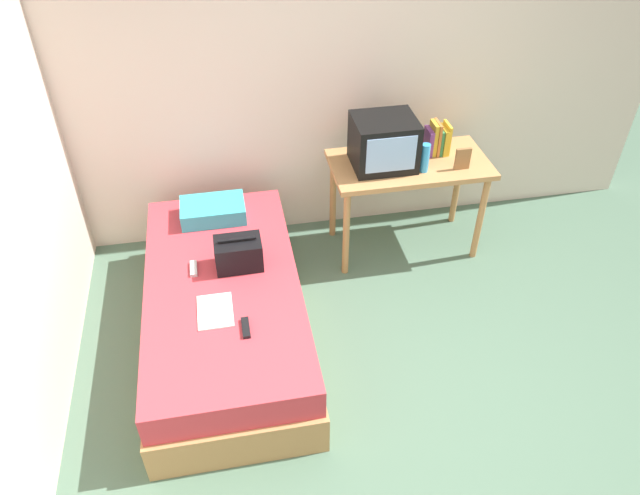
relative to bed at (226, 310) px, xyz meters
The scene contains 13 objects.
ground_plane 1.26m from the bed, 39.48° to the right, with size 8.00×8.00×0.00m, color #4C6B56.
wall_back 1.87m from the bed, 51.77° to the left, with size 5.20×0.10×2.60m, color beige.
bed is the anchor object (origin of this frame).
desk 1.67m from the bed, 26.94° to the left, with size 1.16×0.60×0.78m.
tv 1.60m from the bed, 30.91° to the left, with size 0.44×0.39×0.36m.
water_bottle 1.73m from the bed, 21.74° to the left, with size 0.06×0.06×0.21m, color #3399DB.
book_row 1.97m from the bed, 26.40° to the left, with size 0.17×0.16×0.25m.
picture_frame 1.96m from the bed, 17.99° to the left, with size 0.11×0.02×0.16m, color olive.
pillow 0.77m from the bed, 91.18° to the left, with size 0.45×0.30×0.12m, color #33A8B7.
handbag 0.40m from the bed, 47.12° to the left, with size 0.30×0.20×0.23m.
magazine 0.37m from the bed, 101.83° to the right, with size 0.21×0.29×0.01m, color white.
remote_dark 0.52m from the bed, 75.39° to the right, with size 0.04×0.16×0.02m, color black.
remote_silver 0.35m from the bed, 139.65° to the left, with size 0.04×0.14×0.02m, color #B7B7BC.
Camera 1 is at (-0.86, -2.06, 3.04)m, focal length 33.43 mm.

